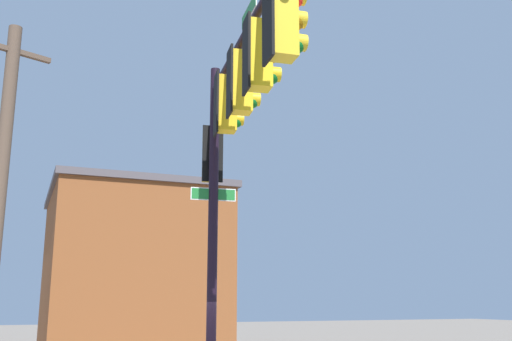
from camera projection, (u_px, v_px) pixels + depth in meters
The scene contains 2 objects.
signal_pole_assembly at pixel (234, 127), 10.50m from camera, with size 5.98×1.27×7.39m.
brick_building at pixel (129, 272), 28.02m from camera, with size 10.05×7.81×7.73m.
Camera 1 is at (11.28, -3.59, 2.51)m, focal length 41.02 mm.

